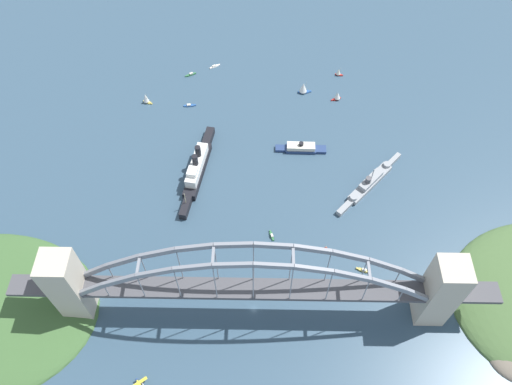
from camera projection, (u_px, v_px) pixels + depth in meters
name	position (u px, v px, depth m)	size (l,w,h in m)	color
ground_plane	(254.00, 309.00, 290.13)	(1400.00, 1400.00, 0.00)	#334C60
harbor_arch_bridge	(254.00, 288.00, 265.88)	(265.99, 16.74, 68.69)	#BCB29E
ocean_liner	(197.00, 168.00, 345.12)	(18.58, 79.79, 20.70)	black
naval_cruiser	(370.00, 183.00, 340.94)	(50.68, 54.63, 17.18)	gray
harbor_ferry_steamer	(301.00, 148.00, 360.22)	(37.21, 8.50, 7.86)	navy
seaplane_taxiing_near_bridge	(139.00, 385.00, 262.95)	(9.23, 8.49, 5.19)	#B7B7B2
small_boat_0	(215.00, 66.00, 415.44)	(8.85, 6.38, 1.89)	silver
small_boat_1	(303.00, 88.00, 393.99)	(11.08, 6.65, 10.69)	#234C8C
small_boat_2	(189.00, 105.00, 388.38)	(9.85, 3.16, 1.73)	#234C8C
small_boat_3	(146.00, 98.00, 387.54)	(8.05, 6.04, 9.84)	gold
small_boat_4	(191.00, 74.00, 409.40)	(9.04, 5.49, 2.13)	#2D6B3D
small_boat_5	(337.00, 96.00, 390.12)	(8.13, 6.00, 8.11)	#B2231E
small_boat_6	(363.00, 270.00, 304.08)	(8.53, 3.89, 2.45)	gold
small_boat_7	(272.00, 236.00, 318.64)	(3.36, 7.85, 2.15)	#2D6B3D
small_boat_8	(339.00, 72.00, 407.35)	(6.60, 4.42, 7.20)	#B2231E
channel_marker_buoy	(326.00, 247.00, 313.14)	(2.20, 2.20, 2.75)	red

